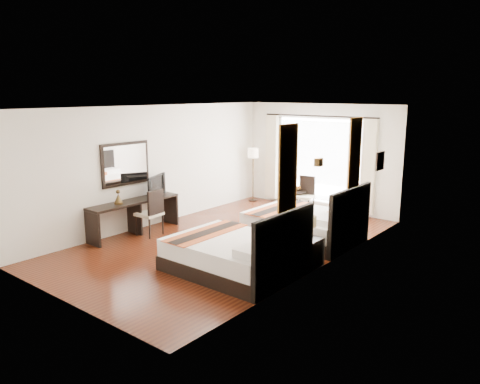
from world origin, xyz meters
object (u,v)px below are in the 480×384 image
Objects in this scene: bed_far at (306,225)px; floor_lamp at (253,157)px; fruit_bowl at (298,189)px; desk_chair at (150,221)px; television at (153,186)px; vase at (303,237)px; window_chair at (304,202)px; console_desk at (135,217)px; table_lamp at (309,223)px; side_table at (297,201)px; bed_near at (236,254)px; nightstand at (307,252)px.

floor_lamp is at bearing 144.67° from bed_far.
desk_chair is at bearing -110.11° from fruit_bowl.
bed_far is 3.55m from television.
window_chair is at bearing 120.66° from vase.
floor_lamp is at bearing 88.52° from console_desk.
window_chair is (-1.97, 3.11, -0.49)m from table_lamp.
desk_chair is at bearing -169.96° from table_lamp.
desk_chair reaches higher than vase.
bed_far is at bearing -53.36° from side_table.
bed_near is 3.36m from television.
console_desk is at bearing -172.28° from vase.
floor_lamp is at bearing -109.30° from window_chair.
bed_near is 4.53m from fruit_bowl.
television is at bearing 179.88° from vase.
fruit_bowl is at bearing 124.57° from nightstand.
desk_chair is (-3.64, -0.40, -0.26)m from vase.
console_desk is at bearing -37.89° from window_chair.
fruit_bowl is at bearing -8.02° from floor_lamp.
vase is at bearing -93.77° from nightstand.
console_desk is 10.63× the size of fruit_bowl.
bed_near is 1.44m from table_lamp.
console_desk reaches higher than fruit_bowl.
vase is (0.81, -1.46, 0.25)m from bed_far.
bed_near is 4.10× the size of nightstand.
desk_chair is 1.81× the size of side_table.
console_desk is (-3.18, -2.00, 0.05)m from bed_far.
television is at bearing -91.39° from floor_lamp.
side_table is at bearing 125.27° from table_lamp.
nightstand is 0.35× the size of floor_lamp.
bed_near reaches higher than table_lamp.
bed_near is 2.29× the size of window_chair.
side_table is 0.31m from fruit_bowl.
side_table is (1.75, 3.93, -0.09)m from console_desk.
floor_lamp is (-3.87, 3.41, 0.51)m from table_lamp.
table_lamp reaches higher than side_table.
table_lamp is 0.31m from vase.
console_desk is (-4.01, -0.69, 0.12)m from nightstand.
vase is (0.02, -0.24, -0.21)m from table_lamp.
desk_chair is 0.67× the size of floor_lamp.
fruit_bowl is (-2.24, 3.41, 0.02)m from vase.
side_table is (-2.25, 3.24, 0.03)m from nightstand.
bed_near is at bearing -128.59° from nightstand.
bed_far is 2.40m from side_table.
console_desk is 0.83m from television.
bed_far is 1.69m from vase.
table_lamp is 0.19× the size of console_desk.
table_lamp is 0.47× the size of television.
nightstand is 3.95m from side_table.
floor_lamp is 1.59× the size of window_chair.
table_lamp reaches higher than nightstand.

